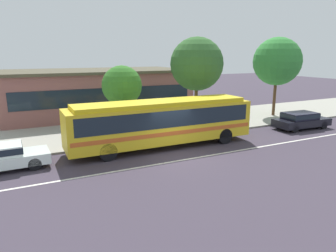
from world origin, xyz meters
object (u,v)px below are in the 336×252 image
at_px(sedan_far_ahead, 301,120).
at_px(pedestrian_waiting_near_sign, 85,130).
at_px(bus_stop_sign, 201,109).
at_px(street_tree_mid_block, 197,64).
at_px(street_tree_near_stop, 122,86).
at_px(transit_bus, 162,120).
at_px(street_tree_far_end, 277,61).

bearing_deg(sedan_far_ahead, pedestrian_waiting_near_sign, 170.94).
height_order(pedestrian_waiting_near_sign, bus_stop_sign, bus_stop_sign).
bearing_deg(street_tree_mid_block, street_tree_near_stop, 178.38).
distance_m(pedestrian_waiting_near_sign, bus_stop_sign, 8.21).
xyz_separation_m(transit_bus, street_tree_mid_block, (4.86, 4.02, 3.22)).
distance_m(sedan_far_ahead, pedestrian_waiting_near_sign, 16.22).
height_order(pedestrian_waiting_near_sign, street_tree_mid_block, street_tree_mid_block).
xyz_separation_m(pedestrian_waiting_near_sign, street_tree_far_end, (17.75, 2.06, 3.95)).
bearing_deg(street_tree_near_stop, transit_bus, -74.49).
bearing_deg(pedestrian_waiting_near_sign, street_tree_near_stop, 32.66).
relative_size(transit_bus, pedestrian_waiting_near_sign, 7.09).
xyz_separation_m(bus_stop_sign, street_tree_mid_block, (1.02, 2.35, 3.09)).
bearing_deg(bus_stop_sign, street_tree_near_stop, 153.27).
height_order(pedestrian_waiting_near_sign, street_tree_far_end, street_tree_far_end).
bearing_deg(bus_stop_sign, sedan_far_ahead, -14.65).
height_order(sedan_far_ahead, street_tree_far_end, street_tree_far_end).
bearing_deg(sedan_far_ahead, street_tree_far_end, 69.38).
xyz_separation_m(sedan_far_ahead, pedestrian_waiting_near_sign, (-16.02, 2.55, 0.36)).
relative_size(transit_bus, street_tree_far_end, 1.65).
relative_size(transit_bus, sedan_far_ahead, 2.57).
bearing_deg(bus_stop_sign, street_tree_mid_block, 66.53).
bearing_deg(transit_bus, bus_stop_sign, 23.54).
bearing_deg(street_tree_far_end, sedan_far_ahead, -110.62).
height_order(bus_stop_sign, street_tree_mid_block, street_tree_mid_block).
height_order(street_tree_near_stop, street_tree_far_end, street_tree_far_end).
relative_size(street_tree_mid_block, street_tree_far_end, 0.97).
bearing_deg(pedestrian_waiting_near_sign, bus_stop_sign, -3.50).
bearing_deg(street_tree_near_stop, bus_stop_sign, -26.73).
relative_size(bus_stop_sign, street_tree_near_stop, 0.56).
bearing_deg(street_tree_far_end, street_tree_mid_block, -178.63).
bearing_deg(sedan_far_ahead, street_tree_near_stop, 160.42).
distance_m(bus_stop_sign, street_tree_mid_block, 4.02).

